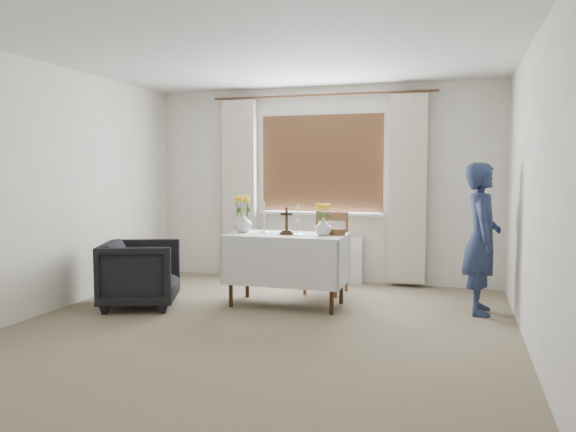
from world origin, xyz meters
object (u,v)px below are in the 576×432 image
object	(u,v)px
wooden_chair	(326,253)
flower_vase_right	(323,227)
wooden_cross	(287,221)
flower_vase_left	(243,223)
armchair	(141,274)
altar_table	(287,270)
person	(482,238)

from	to	relation	value
wooden_chair	flower_vase_right	size ratio (longest dim) A/B	5.26
wooden_chair	wooden_cross	bearing A→B (deg)	-100.78
flower_vase_left	armchair	bearing A→B (deg)	-150.74
flower_vase_left	flower_vase_right	distance (m)	0.90
altar_table	flower_vase_left	size ratio (longest dim) A/B	5.85
flower_vase_left	flower_vase_right	size ratio (longest dim) A/B	1.17
altar_table	armchair	xyz separation A→B (m)	(-1.45, -0.50, -0.03)
person	wooden_cross	size ratio (longest dim) A/B	5.22
altar_table	flower_vase_left	xyz separation A→B (m)	(-0.51, 0.03, 0.49)
wooden_cross	flower_vase_right	bearing A→B (deg)	-2.06
wooden_cross	flower_vase_left	size ratio (longest dim) A/B	1.37
flower_vase_left	altar_table	bearing A→B (deg)	-3.52
armchair	flower_vase_right	size ratio (longest dim) A/B	4.24
flower_vase_right	wooden_chair	bearing A→B (deg)	100.55
flower_vase_left	flower_vase_right	xyz separation A→B (m)	(0.90, -0.03, -0.02)
wooden_cross	flower_vase_left	xyz separation A→B (m)	(-0.52, 0.07, -0.04)
altar_table	flower_vase_right	size ratio (longest dim) A/B	6.85
wooden_chair	person	bearing A→B (deg)	-7.98
wooden_chair	person	size ratio (longest dim) A/B	0.63
armchair	person	bearing A→B (deg)	-98.30
altar_table	wooden_cross	bearing A→B (deg)	-73.89
wooden_chair	armchair	distance (m)	2.11
altar_table	wooden_cross	xyz separation A→B (m)	(0.01, -0.03, 0.53)
person	flower_vase_left	distance (m)	2.47
armchair	flower_vase_left	bearing A→B (deg)	-81.49
person	armchair	bearing A→B (deg)	100.64
armchair	flower_vase_left	size ratio (longest dim) A/B	3.62
person	wooden_cross	bearing A→B (deg)	96.65
wooden_chair	flower_vase_left	xyz separation A→B (m)	(-0.77, -0.69, 0.39)
flower_vase_left	wooden_cross	bearing A→B (deg)	-7.28
wooden_chair	wooden_cross	xyz separation A→B (m)	(-0.25, -0.76, 0.43)
armchair	wooden_chair	bearing A→B (deg)	-75.29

